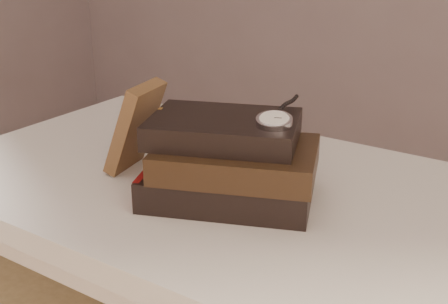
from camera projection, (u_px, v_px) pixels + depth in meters
The scene contains 5 objects.
table at pixel (218, 227), 1.03m from camera, with size 1.00×0.60×0.75m.
book_stack at pixel (230, 162), 0.91m from camera, with size 0.31×0.26×0.13m.
journal at pixel (135, 127), 1.01m from camera, with size 0.02×0.10×0.16m, color #462E1B.
pocket_watch at pixel (275, 119), 0.86m from camera, with size 0.07×0.16×0.02m.
eyeglasses at pixel (188, 132), 1.01m from camera, with size 0.15×0.16×0.05m.
Camera 1 is at (0.52, -0.41, 1.15)m, focal length 47.11 mm.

